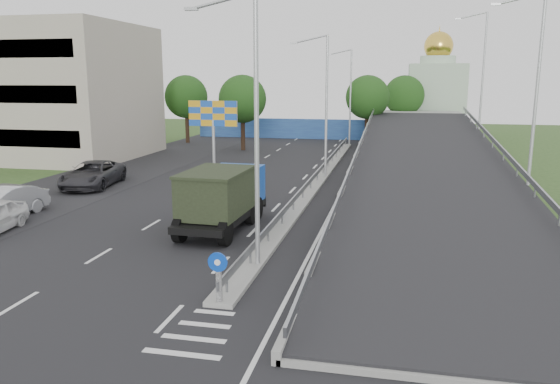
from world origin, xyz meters
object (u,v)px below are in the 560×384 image
(dump_truck, at_px, (223,195))
(sign_bollard, at_px, (219,277))
(lamp_post_mid, at_px, (324,99))
(parked_car_b, at_px, (2,203))
(billboard, at_px, (213,117))
(parked_car_c, at_px, (93,174))
(church, at_px, (436,94))
(lamp_post_near, at_px, (252,118))
(lamp_post_far, at_px, (349,92))

(dump_truck, bearing_deg, sign_bollard, -70.64)
(lamp_post_mid, distance_m, parked_car_b, 21.93)
(lamp_post_mid, relative_size, billboard, 1.83)
(parked_car_b, relative_size, parked_car_c, 0.82)
(billboard, height_order, dump_truck, billboard)
(church, bearing_deg, lamp_post_near, -100.38)
(lamp_post_mid, xyz_separation_m, billboard, (-9.11, 2.00, -1.62))
(billboard, bearing_deg, dump_truck, -69.69)
(sign_bollard, height_order, lamp_post_far, lamp_post_far)
(lamp_post_near, bearing_deg, lamp_post_mid, 90.00)
(lamp_post_mid, bearing_deg, lamp_post_near, -90.00)
(church, bearing_deg, lamp_post_far, -125.24)
(sign_bollard, height_order, lamp_post_mid, lamp_post_mid)
(lamp_post_mid, relative_size, dump_truck, 1.45)
(parked_car_b, bearing_deg, dump_truck, 10.53)
(sign_bollard, xyz_separation_m, parked_car_c, (-14.72, 17.26, -0.18))
(sign_bollard, height_order, dump_truck, dump_truck)
(lamp_post_near, xyz_separation_m, lamp_post_far, (0.00, 40.00, 0.00))
(church, bearing_deg, billboard, -120.70)
(church, bearing_deg, parked_car_b, -116.65)
(sign_bollard, xyz_separation_m, billboard, (-9.00, 25.83, 3.15))
(church, relative_size, dump_truck, 1.98)
(sign_bollard, distance_m, lamp_post_far, 44.08)
(lamp_post_mid, distance_m, lamp_post_far, 20.00)
(lamp_post_mid, xyz_separation_m, parked_car_b, (-14.87, -15.34, -4.97))
(lamp_post_near, bearing_deg, church, 79.62)
(dump_truck, height_order, parked_car_c, dump_truck)
(lamp_post_near, relative_size, parked_car_b, 1.98)
(billboard, relative_size, parked_car_c, 0.89)
(lamp_post_mid, distance_m, church, 35.41)
(lamp_post_near, bearing_deg, dump_truck, 119.01)
(sign_bollard, relative_size, lamp_post_far, 0.17)
(lamp_post_mid, bearing_deg, lamp_post_far, 90.00)
(dump_truck, xyz_separation_m, parked_car_b, (-11.97, -0.57, -0.84))
(church, height_order, parked_car_b, church)
(church, distance_m, billboard, 37.23)
(lamp_post_far, relative_size, parked_car_c, 1.63)
(billboard, xyz_separation_m, dump_truck, (6.21, -16.77, -2.51))
(lamp_post_far, distance_m, parked_car_c, 30.83)
(billboard, bearing_deg, lamp_post_near, -67.51)
(lamp_post_mid, xyz_separation_m, parked_car_c, (-14.83, -6.57, -4.95))
(lamp_post_far, xyz_separation_m, parked_car_c, (-14.83, -26.57, -4.95))
(dump_truck, relative_size, parked_car_b, 1.37)
(lamp_post_near, distance_m, dump_truck, 7.27)
(lamp_post_mid, xyz_separation_m, dump_truck, (-2.90, -14.77, -4.13))
(billboard, distance_m, dump_truck, 18.05)
(lamp_post_near, height_order, church, church)
(billboard, bearing_deg, lamp_post_mid, -12.38)
(lamp_post_mid, relative_size, parked_car_c, 1.63)
(lamp_post_far, relative_size, parked_car_b, 1.98)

